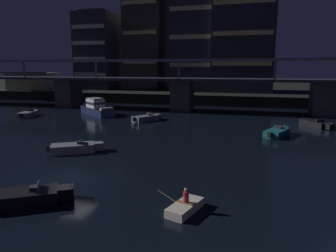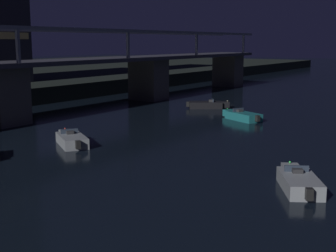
{
  "view_description": "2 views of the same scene",
  "coord_description": "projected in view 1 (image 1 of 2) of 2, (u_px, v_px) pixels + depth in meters",
  "views": [
    {
      "loc": [
        12.25,
        -18.92,
        7.91
      ],
      "look_at": [
        2.9,
        15.85,
        1.06
      ],
      "focal_mm": 32.98,
      "sensor_mm": 36.0,
      "label": 1
    },
    {
      "loc": [
        -27.88,
        -1.85,
        7.96
      ],
      "look_at": [
        1.66,
        18.38,
        1.46
      ],
      "focal_mm": 49.89,
      "sensor_mm": 36.0,
      "label": 2
    }
  ],
  "objects": [
    {
      "name": "speedboat_near_center",
      "position": [
        75.0,
        148.0,
        29.19
      ],
      "size": [
        4.83,
        3.7,
        1.16
      ],
      "color": "gray",
      "rests_on": "ground"
    },
    {
      "name": "tower_east_tall",
      "position": [
        244.0,
        20.0,
        70.66
      ],
      "size": [
        13.88,
        9.52,
        33.24
      ],
      "color": "#282833",
      "rests_on": "far_riverbank"
    },
    {
      "name": "tower_west_tall",
      "position": [
        146.0,
        20.0,
        80.26
      ],
      "size": [
        9.43,
        10.51,
        36.11
      ],
      "color": "#38332D",
      "rests_on": "far_riverbank"
    },
    {
      "name": "ground_plane",
      "position": [
        74.0,
        177.0,
        22.55
      ],
      "size": [
        400.0,
        400.0,
        0.0
      ],
      "primitive_type": "plane",
      "color": "black"
    },
    {
      "name": "waterfront_pavilion",
      "position": [
        33.0,
        81.0,
        78.49
      ],
      "size": [
        12.4,
        7.4,
        4.7
      ],
      "color": "#B2AD9E",
      "rests_on": "far_riverbank"
    },
    {
      "name": "speedboat_far_center",
      "position": [
        316.0,
        124.0,
        41.62
      ],
      "size": [
        3.92,
        4.73,
        1.16
      ],
      "color": "black",
      "rests_on": "ground"
    },
    {
      "name": "tower_west_low",
      "position": [
        99.0,
        51.0,
        82.52
      ],
      "size": [
        9.65,
        10.68,
        20.22
      ],
      "color": "#282833",
      "rests_on": "far_riverbank"
    },
    {
      "name": "speedboat_near_right",
      "position": [
        278.0,
        132.0,
        36.18
      ],
      "size": [
        3.29,
        4.99,
        1.16
      ],
      "color": "#196066",
      "rests_on": "ground"
    },
    {
      "name": "dinghy_with_paddler",
      "position": [
        185.0,
        207.0,
        17.17
      ],
      "size": [
        2.65,
        2.81,
        1.36
      ],
      "color": "beige",
      "rests_on": "ground"
    },
    {
      "name": "speedboat_mid_left",
      "position": [
        27.0,
        197.0,
        18.14
      ],
      "size": [
        4.83,
        3.7,
        1.16
      ],
      "color": "black",
      "rests_on": "ground"
    },
    {
      "name": "cabin_cruiser_near_left",
      "position": [
        96.0,
        108.0,
        52.59
      ],
      "size": [
        8.53,
        7.15,
        2.79
      ],
      "color": "#19234C",
      "rests_on": "ground"
    },
    {
      "name": "tower_central",
      "position": [
        198.0,
        25.0,
        74.91
      ],
      "size": [
        12.62,
        10.01,
        32.19
      ],
      "color": "#282833",
      "rests_on": "far_riverbank"
    },
    {
      "name": "speedboat_mid_right",
      "position": [
        28.0,
        114.0,
        50.65
      ],
      "size": [
        2.59,
        5.22,
        1.16
      ],
      "color": "gray",
      "rests_on": "ground"
    },
    {
      "name": "river_bridge",
      "position": [
        182.0,
        88.0,
        56.65
      ],
      "size": [
        101.05,
        6.4,
        9.38
      ],
      "color": "#4C4944",
      "rests_on": "ground"
    },
    {
      "name": "speedboat_far_left",
      "position": [
        147.0,
        118.0,
        46.41
      ],
      "size": [
        3.75,
        4.81,
        1.16
      ],
      "color": "gray",
      "rests_on": "ground"
    },
    {
      "name": "far_riverbank",
      "position": [
        213.0,
        88.0,
        102.76
      ],
      "size": [
        240.0,
        80.0,
        2.2
      ],
      "primitive_type": "cube",
      "color": "black",
      "rests_on": "ground"
    }
  ]
}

